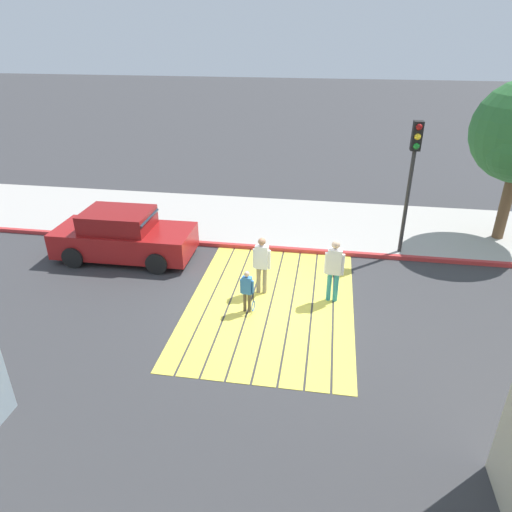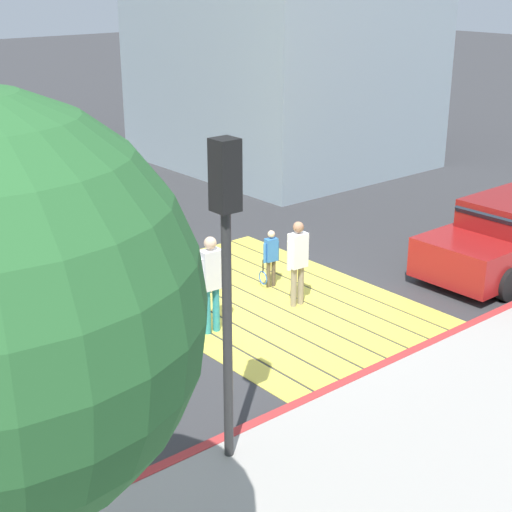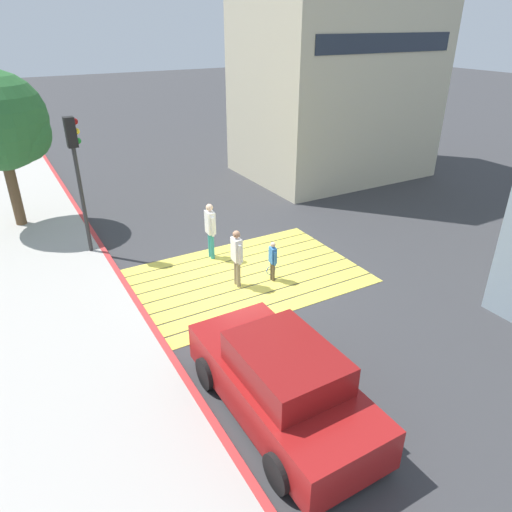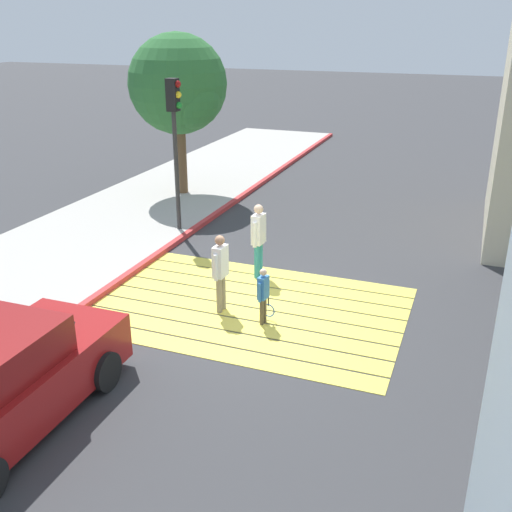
{
  "view_description": "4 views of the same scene",
  "coord_description": "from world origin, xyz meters",
  "px_view_note": "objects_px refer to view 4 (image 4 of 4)",
  "views": [
    {
      "loc": [
        10.45,
        1.29,
        6.66
      ],
      "look_at": [
        -0.42,
        -0.48,
        1.17
      ],
      "focal_mm": 32.43,
      "sensor_mm": 36.0,
      "label": 1
    },
    {
      "loc": [
        -10.34,
        8.91,
        6.01
      ],
      "look_at": [
        0.53,
        -0.19,
        0.74
      ],
      "focal_mm": 54.5,
      "sensor_mm": 36.0,
      "label": 2
    },
    {
      "loc": [
        -5.67,
        -10.45,
        6.65
      ],
      "look_at": [
        0.12,
        -0.28,
        0.74
      ],
      "focal_mm": 32.93,
      "sensor_mm": 36.0,
      "label": 3
    },
    {
      "loc": [
        4.11,
        -10.46,
        5.67
      ],
      "look_at": [
        0.22,
        -0.19,
        1.28
      ],
      "focal_mm": 41.72,
      "sensor_mm": 36.0,
      "label": 4
    }
  ],
  "objects_px": {
    "pedestrian_child_with_racket": "(264,293)",
    "street_tree": "(180,87)",
    "pedestrian_adult_lead": "(259,235)",
    "traffic_light_corner": "(175,125)",
    "pedestrian_adult_trailing": "(220,268)"
  },
  "relations": [
    {
      "from": "street_tree",
      "to": "pedestrian_child_with_racket",
      "type": "xyz_separation_m",
      "value": [
        5.68,
        -7.69,
        -2.97
      ]
    },
    {
      "from": "pedestrian_adult_lead",
      "to": "pedestrian_adult_trailing",
      "type": "relative_size",
      "value": 1.06
    },
    {
      "from": "pedestrian_child_with_racket",
      "to": "pedestrian_adult_lead",
      "type": "bearing_deg",
      "value": 112.98
    },
    {
      "from": "pedestrian_adult_lead",
      "to": "pedestrian_child_with_racket",
      "type": "distance_m",
      "value": 2.36
    },
    {
      "from": "pedestrian_adult_lead",
      "to": "street_tree",
      "type": "bearing_deg",
      "value": 130.74
    },
    {
      "from": "pedestrian_adult_trailing",
      "to": "pedestrian_child_with_racket",
      "type": "distance_m",
      "value": 1.08
    },
    {
      "from": "street_tree",
      "to": "traffic_light_corner",
      "type": "bearing_deg",
      "value": -64.99
    },
    {
      "from": "street_tree",
      "to": "pedestrian_adult_trailing",
      "type": "bearing_deg",
      "value": -57.99
    },
    {
      "from": "pedestrian_child_with_racket",
      "to": "street_tree",
      "type": "bearing_deg",
      "value": 126.48
    },
    {
      "from": "street_tree",
      "to": "pedestrian_adult_trailing",
      "type": "height_order",
      "value": "street_tree"
    },
    {
      "from": "traffic_light_corner",
      "to": "pedestrian_child_with_racket",
      "type": "relative_size",
      "value": 3.56
    },
    {
      "from": "street_tree",
      "to": "pedestrian_child_with_racket",
      "type": "height_order",
      "value": "street_tree"
    },
    {
      "from": "traffic_light_corner",
      "to": "pedestrian_adult_lead",
      "type": "xyz_separation_m",
      "value": [
        3.18,
        -2.13,
        -2.0
      ]
    },
    {
      "from": "traffic_light_corner",
      "to": "street_tree",
      "type": "height_order",
      "value": "street_tree"
    },
    {
      "from": "pedestrian_adult_lead",
      "to": "traffic_light_corner",
      "type": "bearing_deg",
      "value": 146.24
    }
  ]
}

